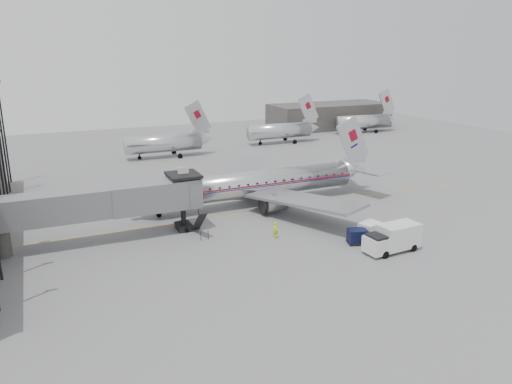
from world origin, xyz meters
The scene contains 12 objects.
ground centered at (0.00, 0.00, 0.00)m, with size 160.00×160.00×0.00m, color slate.
hangar centered at (45.00, 60.00, 3.00)m, with size 30.00×12.00×6.00m, color #3C3A37.
apron_line centered at (3.00, 6.00, 0.01)m, with size 0.15×60.00×0.01m, color gold.
jet_bridge centered at (-16.66, 3.67, 4.18)m, with size 21.00×6.20×7.10m.
distant_aircraft_near centered at (-1.79, 42.00, 2.73)m, with size 16.39×3.20×10.26m.
distant_aircraft_mid centered at (24.21, 46.00, 2.73)m, with size 16.39×3.20×10.26m.
distant_aircraft_far centered at (48.21, 50.00, 2.73)m, with size 16.39×3.20×10.26m.
airliner centered at (2.48, 9.00, 2.71)m, with size 34.01×31.53×10.76m.
service_van centered at (7.97, -10.94, 1.45)m, with size 5.99×2.65×2.75m.
baggage_cart_navy centered at (6.00, -7.82, 0.83)m, with size 2.34×2.02×1.56m.
baggage_cart_white centered at (8.00, -7.22, 0.97)m, with size 2.75×2.40×1.82m.
ramp_worker centered at (-1.09, -2.99, 0.91)m, with size 0.67×0.44×1.83m, color #CFE81B.
Camera 1 is at (-23.36, -47.70, 19.73)m, focal length 35.00 mm.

